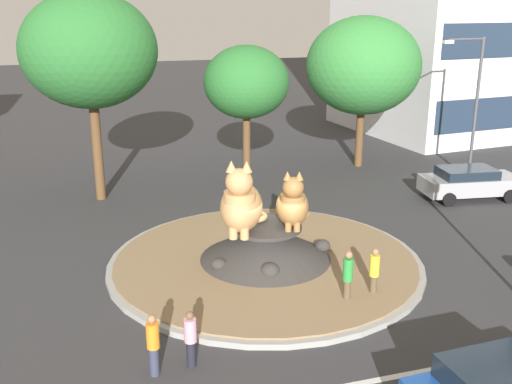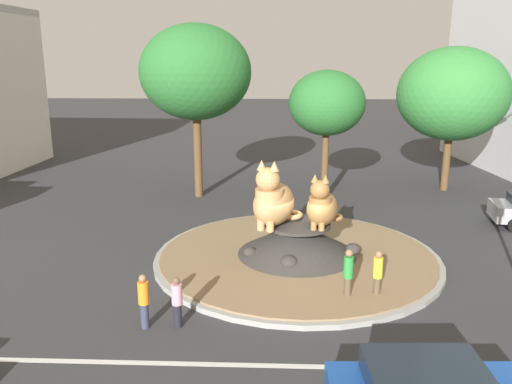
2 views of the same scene
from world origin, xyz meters
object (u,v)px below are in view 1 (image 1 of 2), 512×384
(pedestrian_yellow_shirt, at_px, (374,272))
(hatchback_near_shophouse, at_px, (469,182))
(second_tree_near_tower, at_px, (363,66))
(pedestrian_pink_shirt, at_px, (191,338))
(pedestrian_orange_shirt, at_px, (153,343))
(cat_statue_calico, at_px, (241,205))
(streetlight_arm, at_px, (473,98))
(third_tree_left, at_px, (246,83))
(cat_statue_tabby, at_px, (293,205))
(pedestrian_green_shirt, at_px, (348,276))
(broadleaf_tree_behind_island, at_px, (89,51))

(pedestrian_yellow_shirt, height_order, hatchback_near_shophouse, pedestrian_yellow_shirt)
(second_tree_near_tower, height_order, pedestrian_pink_shirt, second_tree_near_tower)
(pedestrian_orange_shirt, bearing_deg, cat_statue_calico, 28.17)
(streetlight_arm, bearing_deg, pedestrian_yellow_shirt, 38.84)
(third_tree_left, bearing_deg, second_tree_near_tower, 19.40)
(streetlight_arm, relative_size, pedestrian_pink_shirt, 4.69)
(cat_statue_tabby, distance_m, hatchback_near_shophouse, 11.74)
(cat_statue_calico, height_order, pedestrian_pink_shirt, cat_statue_calico)
(cat_statue_tabby, bearing_deg, streetlight_arm, 139.70)
(pedestrian_yellow_shirt, distance_m, hatchback_near_shophouse, 11.99)
(pedestrian_yellow_shirt, distance_m, pedestrian_green_shirt, 0.98)
(cat_statue_tabby, distance_m, pedestrian_orange_shirt, 7.73)
(second_tree_near_tower, distance_m, streetlight_arm, 5.99)
(third_tree_left, xyz_separation_m, pedestrian_green_shirt, (-0.31, -12.36, -4.33))
(third_tree_left, distance_m, pedestrian_orange_shirt, 16.30)
(hatchback_near_shophouse, bearing_deg, pedestrian_green_shirt, -134.05)
(hatchback_near_shophouse, bearing_deg, second_tree_near_tower, 116.22)
(third_tree_left, relative_size, pedestrian_orange_shirt, 4.21)
(streetlight_arm, xyz_separation_m, pedestrian_orange_shirt, (-18.04, -12.88, -3.39))
(cat_statue_tabby, bearing_deg, pedestrian_yellow_shirt, 45.00)
(streetlight_arm, bearing_deg, pedestrian_pink_shirt, 31.01)
(pedestrian_pink_shirt, bearing_deg, third_tree_left, 69.29)
(pedestrian_orange_shirt, bearing_deg, broadleaf_tree_behind_island, 65.72)
(second_tree_near_tower, relative_size, pedestrian_pink_shirt, 5.33)
(cat_statue_calico, distance_m, pedestrian_pink_shirt, 6.01)
(cat_statue_calico, relative_size, second_tree_near_tower, 0.32)
(third_tree_left, relative_size, pedestrian_green_shirt, 3.95)
(broadleaf_tree_behind_island, height_order, pedestrian_green_shirt, broadleaf_tree_behind_island)
(streetlight_arm, height_order, pedestrian_pink_shirt, streetlight_arm)
(pedestrian_orange_shirt, height_order, hatchback_near_shophouse, pedestrian_orange_shirt)
(pedestrian_orange_shirt, bearing_deg, streetlight_arm, 8.98)
(cat_statue_calico, height_order, pedestrian_orange_shirt, cat_statue_calico)
(pedestrian_pink_shirt, relative_size, pedestrian_green_shirt, 0.87)
(second_tree_near_tower, xyz_separation_m, pedestrian_green_shirt, (-7.68, -14.95, -4.67))
(cat_statue_calico, height_order, broadleaf_tree_behind_island, broadleaf_tree_behind_island)
(streetlight_arm, bearing_deg, hatchback_near_shophouse, 51.99)
(pedestrian_pink_shirt, relative_size, pedestrian_orange_shirt, 0.93)
(third_tree_left, xyz_separation_m, streetlight_arm, (11.59, -1.43, -1.02))
(cat_statue_calico, height_order, second_tree_near_tower, second_tree_near_tower)
(cat_statue_calico, bearing_deg, second_tree_near_tower, 160.43)
(pedestrian_green_shirt, height_order, hatchback_near_shophouse, pedestrian_green_shirt)
(streetlight_arm, relative_size, pedestrian_yellow_shirt, 4.31)
(streetlight_arm, xyz_separation_m, pedestrian_green_shirt, (-11.90, -10.92, -3.32))
(third_tree_left, height_order, streetlight_arm, streetlight_arm)
(second_tree_near_tower, distance_m, third_tree_left, 7.82)
(cat_statue_tabby, distance_m, pedestrian_pink_shirt, 7.02)
(third_tree_left, bearing_deg, hatchback_near_shophouse, -24.21)
(second_tree_near_tower, height_order, pedestrian_yellow_shirt, second_tree_near_tower)
(cat_statue_calico, height_order, third_tree_left, third_tree_left)
(streetlight_arm, bearing_deg, cat_statue_calico, 22.36)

